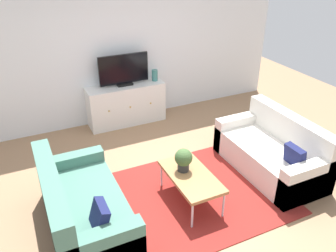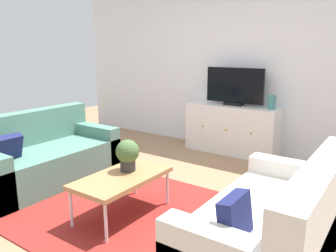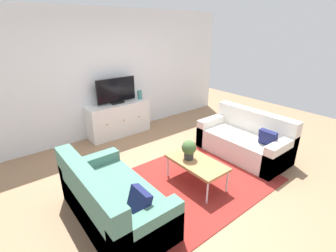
{
  "view_description": "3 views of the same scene",
  "coord_description": "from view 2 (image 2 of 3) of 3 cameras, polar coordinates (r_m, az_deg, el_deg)",
  "views": [
    {
      "loc": [
        -1.8,
        -3.3,
        3.02
      ],
      "look_at": [
        0.0,
        0.51,
        0.76
      ],
      "focal_mm": 36.78,
      "sensor_mm": 36.0,
      "label": 1
    },
    {
      "loc": [
        2.06,
        -2.42,
        1.59
      ],
      "look_at": [
        0.0,
        0.51,
        0.76
      ],
      "focal_mm": 36.12,
      "sensor_mm": 36.0,
      "label": 2
    },
    {
      "loc": [
        -2.4,
        -2.49,
        2.34
      ],
      "look_at": [
        0.0,
        0.51,
        0.76
      ],
      "focal_mm": 26.11,
      "sensor_mm": 36.0,
      "label": 3
    }
  ],
  "objects": [
    {
      "name": "ground_plane",
      "position": [
        3.56,
        -4.9,
        -13.54
      ],
      "size": [
        10.0,
        10.0,
        0.0
      ],
      "primitive_type": "plane",
      "color": "#997251"
    },
    {
      "name": "wall_back",
      "position": [
        5.39,
        12.74,
        10.2
      ],
      "size": [
        6.4,
        0.12,
        2.7
      ],
      "primitive_type": "cube",
      "color": "white",
      "rests_on": "ground_plane"
    },
    {
      "name": "area_rug",
      "position": [
        3.45,
        -6.55,
        -14.33
      ],
      "size": [
        2.5,
        1.9,
        0.01
      ],
      "primitive_type": "cube",
      "color": "maroon",
      "rests_on": "ground_plane"
    },
    {
      "name": "couch_left_side",
      "position": [
        4.39,
        -20.46,
        -5.13
      ],
      "size": [
        0.86,
        1.66,
        0.83
      ],
      "color": "#4C7A6B",
      "rests_on": "ground_plane"
    },
    {
      "name": "couch_right_side",
      "position": [
        2.73,
        18.19,
        -16.24
      ],
      "size": [
        0.86,
        1.66,
        0.83
      ],
      "color": "silver",
      "rests_on": "ground_plane"
    },
    {
      "name": "coffee_table",
      "position": [
        3.26,
        -7.78,
        -8.81
      ],
      "size": [
        0.51,
        0.96,
        0.41
      ],
      "color": "#A37547",
      "rests_on": "ground_plane"
    },
    {
      "name": "potted_plant",
      "position": [
        3.32,
        -6.84,
        -4.67
      ],
      "size": [
        0.23,
        0.23,
        0.31
      ],
      "color": "#2D2D2D",
      "rests_on": "coffee_table"
    },
    {
      "name": "tv_console",
      "position": [
        5.28,
        10.77,
        -0.53
      ],
      "size": [
        1.41,
        0.47,
        0.74
      ],
      "color": "white",
      "rests_on": "ground_plane"
    },
    {
      "name": "flat_screen_tv",
      "position": [
        5.19,
        11.17,
        6.51
      ],
      "size": [
        0.9,
        0.16,
        0.56
      ],
      "color": "black",
      "rests_on": "tv_console"
    },
    {
      "name": "glass_vase",
      "position": [
        4.98,
        17.12,
        3.87
      ],
      "size": [
        0.11,
        0.11,
        0.2
      ],
      "primitive_type": "cylinder",
      "color": "teal",
      "rests_on": "tv_console"
    }
  ]
}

